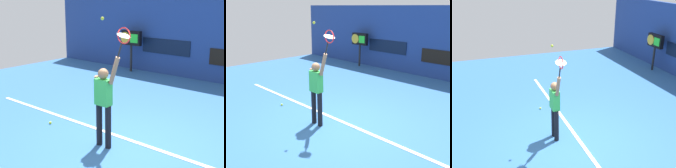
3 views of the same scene
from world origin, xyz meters
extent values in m
plane|color=#2D609E|center=(0.00, 0.00, 0.00)|extent=(18.00, 18.00, 0.00)
cube|color=#0C1933|center=(-3.00, 6.39, 1.14)|extent=(2.20, 0.03, 0.60)
cube|color=white|center=(0.00, 0.32, 0.01)|extent=(10.00, 0.10, 0.01)
cylinder|color=black|center=(-0.49, -0.27, 0.46)|extent=(0.13, 0.13, 0.92)
cylinder|color=black|center=(-0.24, -0.27, 0.46)|extent=(0.13, 0.13, 0.92)
cube|color=green|center=(-0.37, -0.27, 1.20)|extent=(0.34, 0.20, 0.55)
sphere|color=#8C6647|center=(-0.37, -0.27, 1.58)|extent=(0.22, 0.22, 0.22)
cylinder|color=#8C6647|center=(-0.08, -0.27, 1.69)|extent=(0.27, 0.09, 0.58)
cylinder|color=#8C6647|center=(-0.57, -0.19, 1.22)|extent=(0.09, 0.23, 0.58)
cylinder|color=black|center=(0.06, -0.27, 2.10)|extent=(0.13, 0.03, 0.30)
torus|color=red|center=(0.16, -0.27, 2.38)|extent=(0.40, 0.02, 0.40)
cylinder|color=silver|center=(0.16, -0.27, 2.38)|extent=(0.25, 0.27, 0.09)
sphere|color=#CCE033|center=(-0.32, -0.33, 2.68)|extent=(0.07, 0.07, 0.07)
cylinder|color=black|center=(-4.40, 5.96, 0.56)|extent=(0.10, 0.10, 1.12)
cube|color=black|center=(-4.40, 5.96, 1.42)|extent=(0.95, 0.18, 0.60)
cylinder|color=gold|center=(-4.65, 5.86, 1.42)|extent=(0.48, 0.02, 0.48)
cube|color=#26D833|center=(-4.19, 5.86, 1.42)|extent=(0.38, 0.02, 0.36)
sphere|color=#CCE033|center=(-2.22, -0.20, 0.03)|extent=(0.07, 0.07, 0.07)
camera|label=1|loc=(3.98, -5.06, 3.07)|focal=52.94mm
camera|label=2|loc=(4.76, -4.41, 3.07)|focal=42.62mm
camera|label=3|loc=(6.00, -2.28, 4.34)|focal=44.21mm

